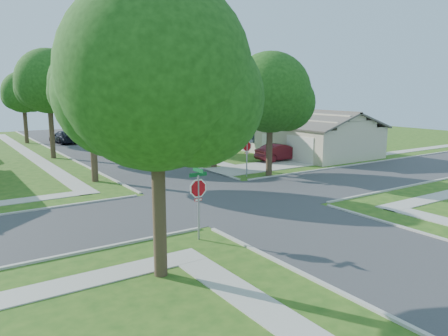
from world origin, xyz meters
TOP-DOWN VIEW (x-y plane):
  - ground at (0.00, 0.00)m, footprint 100.00×100.00m
  - road_ns at (0.00, 0.00)m, footprint 7.00×100.00m
  - sidewalk_ne at (6.10, 26.00)m, footprint 1.20×40.00m
  - sidewalk_nw at (-6.10, 26.00)m, footprint 1.20×40.00m
  - driveway at (7.90, 7.10)m, footprint 8.80×3.60m
  - stop_sign_sw at (-4.70, -4.70)m, footprint 1.05×0.80m
  - stop_sign_ne at (4.70, 4.70)m, footprint 1.05×0.80m
  - tree_e_near at (4.75, 9.01)m, footprint 4.97×4.80m
  - tree_e_mid at (4.76, 21.01)m, footprint 5.59×5.40m
  - tree_e_far at (4.75, 34.01)m, footprint 5.17×5.00m
  - tree_w_near at (-4.64, 9.01)m, footprint 5.38×5.20m
  - tree_w_mid at (-4.64, 21.01)m, footprint 5.80×5.60m
  - tree_w_far at (-4.65, 34.01)m, footprint 4.76×4.60m
  - tree_sw_corner at (-7.44, -6.99)m, footprint 6.21×6.00m
  - tree_ne_corner at (6.36, 4.21)m, footprint 5.80×5.60m
  - house_ne_near at (15.99, 11.00)m, footprint 8.42×13.60m
  - house_ne_far at (15.99, 29.00)m, footprint 8.42×13.60m
  - car_driveway at (11.26, 8.70)m, footprint 4.51×1.74m
  - car_curb_east at (1.20, 20.10)m, footprint 2.56×5.02m
  - car_curb_west at (-1.20, 31.51)m, footprint 2.67×5.19m

SIDE VIEW (x-z plane):
  - ground at x=0.00m, z-range 0.00..0.00m
  - road_ns at x=0.00m, z-range -0.01..0.01m
  - sidewalk_ne at x=6.10m, z-range 0.00..0.04m
  - sidewalk_nw at x=-6.10m, z-range 0.00..0.04m
  - driveway at x=7.90m, z-range 0.00..0.05m
  - car_curb_west at x=-1.20m, z-range 0.00..1.44m
  - car_driveway at x=11.26m, z-range 0.00..1.47m
  - car_curb_east at x=1.20m, z-range 0.00..1.64m
  - house_ne_near at x=15.99m, z-range -0.60..3.63m
  - house_ne_far at x=15.99m, z-range -0.60..3.63m
  - stop_sign_sw at x=-4.70m, z-range 0.54..3.52m
  - stop_sign_ne at x=4.70m, z-range 0.54..3.52m
  - tree_w_far at x=-4.65m, z-range 1.49..9.52m
  - tree_ne_corner at x=6.36m, z-range 1.26..9.92m
  - tree_e_near at x=4.75m, z-range 1.50..9.78m
  - tree_e_far at x=4.75m, z-range 1.62..10.34m
  - tree_w_near at x=-4.64m, z-range 1.63..10.60m
  - tree_e_mid at x=4.76m, z-range 1.64..10.86m
  - tree_sw_corner at x=-7.44m, z-range 1.49..11.04m
  - tree_w_mid at x=-4.64m, z-range 1.71..11.27m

